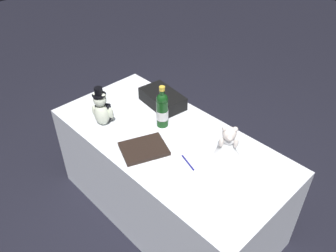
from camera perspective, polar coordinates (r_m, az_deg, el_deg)
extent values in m
plane|color=black|center=(2.72, 0.00, -13.63)|extent=(12.00, 12.00, 0.00)
cube|color=white|center=(2.46, 0.00, -8.44)|extent=(1.64, 0.80, 0.71)
ellipsoid|color=silver|center=(2.34, -11.11, 1.97)|extent=(0.11, 0.10, 0.16)
cube|color=black|center=(2.36, -10.81, 2.40)|extent=(0.11, 0.09, 0.12)
sphere|color=silver|center=(2.27, -11.46, 4.34)|extent=(0.09, 0.09, 0.09)
sphere|color=silver|center=(2.30, -11.07, 4.74)|extent=(0.04, 0.04, 0.04)
sphere|color=silver|center=(2.24, -10.84, 5.00)|extent=(0.03, 0.03, 0.03)
sphere|color=silver|center=(2.27, -12.28, 5.19)|extent=(0.03, 0.03, 0.03)
ellipsoid|color=silver|center=(2.32, -9.67, 2.20)|extent=(0.03, 0.03, 0.09)
ellipsoid|color=silver|center=(2.36, -12.33, 2.60)|extent=(0.03, 0.03, 0.09)
sphere|color=silver|center=(2.40, -9.72, 1.62)|extent=(0.05, 0.05, 0.05)
sphere|color=silver|center=(2.42, -11.08, 1.82)|extent=(0.05, 0.05, 0.05)
cylinder|color=black|center=(2.25, -11.58, 5.21)|extent=(0.09, 0.09, 0.01)
cylinder|color=black|center=(2.24, -11.67, 5.80)|extent=(0.05, 0.05, 0.05)
cone|color=white|center=(2.09, 10.03, -3.43)|extent=(0.16, 0.16, 0.13)
ellipsoid|color=white|center=(2.05, 10.19, -2.30)|extent=(0.07, 0.06, 0.06)
sphere|color=silver|center=(2.02, 10.34, -1.28)|extent=(0.09, 0.09, 0.09)
sphere|color=silver|center=(2.00, 10.37, -2.05)|extent=(0.04, 0.04, 0.04)
sphere|color=silver|center=(2.00, 9.59, -0.46)|extent=(0.03, 0.03, 0.03)
sphere|color=silver|center=(2.00, 11.30, -0.56)|extent=(0.03, 0.03, 0.03)
ellipsoid|color=silver|center=(2.03, 8.97, -2.70)|extent=(0.03, 0.03, 0.07)
ellipsoid|color=silver|center=(2.04, 11.43, -2.83)|extent=(0.03, 0.03, 0.07)
cone|color=white|center=(2.10, 10.09, -1.80)|extent=(0.18, 0.18, 0.16)
cylinder|color=#113C14|center=(2.27, -0.96, 2.19)|extent=(0.08, 0.08, 0.20)
sphere|color=#113C14|center=(2.21, -0.99, 4.59)|extent=(0.08, 0.08, 0.08)
cylinder|color=#113C14|center=(2.18, -1.01, 5.68)|extent=(0.03, 0.03, 0.08)
cylinder|color=gold|center=(2.16, -1.02, 6.35)|extent=(0.04, 0.04, 0.03)
cylinder|color=silver|center=(2.27, -0.96, 1.99)|extent=(0.08, 0.08, 0.07)
cylinder|color=navy|center=(2.04, 3.37, -6.19)|extent=(0.14, 0.05, 0.01)
cone|color=silver|center=(2.08, 2.42, -4.99)|extent=(0.02, 0.01, 0.01)
cube|color=black|center=(2.51, -0.95, 4.62)|extent=(0.36, 0.24, 0.10)
cube|color=#B7B7BF|center=(2.44, -2.44, 3.64)|extent=(0.04, 0.01, 0.02)
cube|color=black|center=(2.12, -4.10, -3.85)|extent=(0.31, 0.34, 0.02)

